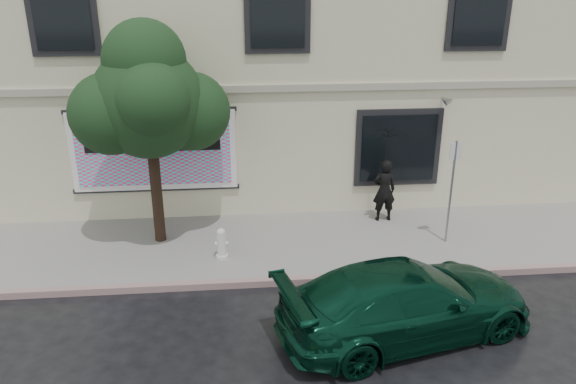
{
  "coord_description": "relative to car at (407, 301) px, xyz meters",
  "views": [
    {
      "loc": [
        -1.04,
        -9.05,
        6.34
      ],
      "look_at": [
        -0.0,
        2.2,
        1.88
      ],
      "focal_mm": 35.0,
      "sensor_mm": 36.0,
      "label": 1
    }
  ],
  "objects": [
    {
      "name": "ground",
      "position": [
        -1.94,
        0.46,
        -0.7
      ],
      "size": [
        90.0,
        90.0,
        0.0
      ],
      "primitive_type": "plane",
      "color": "black",
      "rests_on": "ground"
    },
    {
      "name": "sidewalk",
      "position": [
        -1.94,
        3.71,
        -0.63
      ],
      "size": [
        20.0,
        3.5,
        0.15
      ],
      "primitive_type": "cube",
      "color": "gray",
      "rests_on": "ground"
    },
    {
      "name": "curb",
      "position": [
        -1.94,
        1.96,
        -0.63
      ],
      "size": [
        20.0,
        0.18,
        0.16
      ],
      "primitive_type": "cube",
      "color": "gray",
      "rests_on": "ground"
    },
    {
      "name": "building",
      "position": [
        -1.94,
        9.45,
        2.8
      ],
      "size": [
        20.0,
        8.12,
        7.0
      ],
      "color": "beige",
      "rests_on": "ground"
    },
    {
      "name": "billboard",
      "position": [
        -5.14,
        5.37,
        1.35
      ],
      "size": [
        4.3,
        0.16,
        2.2
      ],
      "color": "white",
      "rests_on": "ground"
    },
    {
      "name": "car",
      "position": [
        0.0,
        0.0,
        0.0
      ],
      "size": [
        5.19,
        3.24,
        1.4
      ],
      "primitive_type": "imported",
      "rotation": [
        0.0,
        0.0,
        1.82
      ],
      "color": "#072F1F",
      "rests_on": "ground"
    },
    {
      "name": "pedestrian",
      "position": [
        0.78,
        4.78,
        0.29
      ],
      "size": [
        0.63,
        0.43,
        1.68
      ],
      "primitive_type": "imported",
      "rotation": [
        0.0,
        0.0,
        3.19
      ],
      "color": "black",
      "rests_on": "sidewalk"
    },
    {
      "name": "umbrella",
      "position": [
        0.78,
        4.78,
        1.53
      ],
      "size": [
        1.11,
        1.11,
        0.82
      ],
      "primitive_type": "imported",
      "rotation": [
        0.0,
        0.0,
        -0.01
      ],
      "color": "black",
      "rests_on": "pedestrian"
    },
    {
      "name": "street_tree",
      "position": [
        -4.97,
        4.11,
        2.87
      ],
      "size": [
        2.55,
        2.55,
        4.72
      ],
      "color": "black",
      "rests_on": "sidewalk"
    },
    {
      "name": "fire_hydrant",
      "position": [
        -3.44,
        3.04,
        -0.19
      ],
      "size": [
        0.3,
        0.28,
        0.74
      ],
      "rotation": [
        0.0,
        0.0,
        0.15
      ],
      "color": "silver",
      "rests_on": "sidewalk"
    },
    {
      "name": "sign_pole",
      "position": [
        2.01,
        3.37,
        0.99
      ],
      "size": [
        0.31,
        0.1,
        2.56
      ],
      "rotation": [
        0.0,
        0.0,
        0.26
      ],
      "color": "gray",
      "rests_on": "sidewalk"
    }
  ]
}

